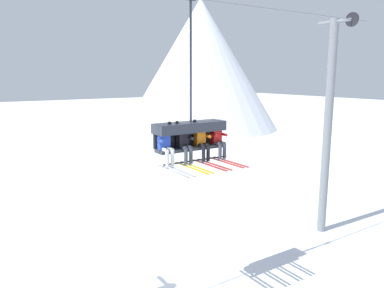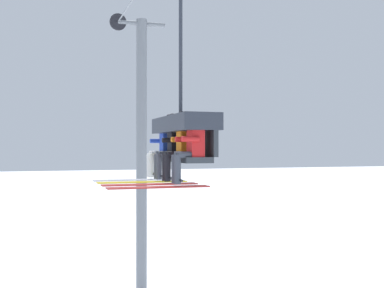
% 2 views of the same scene
% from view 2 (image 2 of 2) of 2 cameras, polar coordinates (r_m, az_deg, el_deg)
% --- Properties ---
extents(lift_tower_near, '(0.36, 1.88, 9.51)m').
position_cam_2_polar(lift_tower_near, '(16.29, -6.05, -0.85)').
color(lift_tower_near, slate).
rests_on(lift_tower_near, ground_plane).
extents(chairlift_chair, '(2.33, 0.74, 4.81)m').
position_cam_2_polar(chairlift_chair, '(9.02, -0.92, 1.84)').
color(chairlift_chair, '#33383D').
extents(skier_blue, '(0.48, 1.70, 1.34)m').
position_cam_2_polar(skier_blue, '(9.87, -3.71, -0.29)').
color(skier_blue, '#2847B7').
extents(skier_black, '(0.48, 1.70, 1.34)m').
position_cam_2_polar(skier_black, '(9.26, -2.76, -0.28)').
color(skier_black, black).
extents(skier_orange, '(0.48, 1.70, 1.34)m').
position_cam_2_polar(skier_orange, '(8.65, -1.66, -0.26)').
color(skier_orange, orange).
extents(skier_red, '(0.46, 1.70, 1.23)m').
position_cam_2_polar(skier_red, '(8.03, -0.44, -0.39)').
color(skier_red, red).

